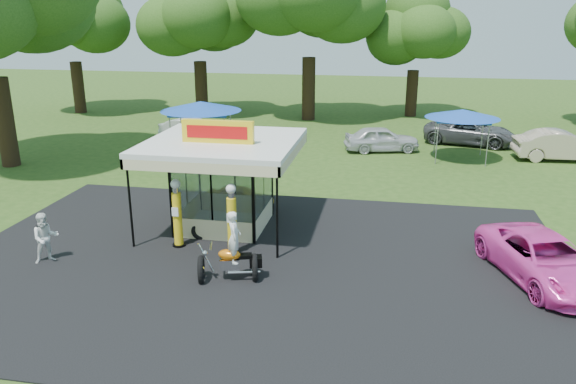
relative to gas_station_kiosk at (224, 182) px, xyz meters
name	(u,v)px	position (x,y,z in m)	size (l,w,h in m)	color
ground	(242,292)	(2.00, -4.99, -1.78)	(120.00, 120.00, 0.00)	#2A4916
asphalt_apron	(258,262)	(2.00, -2.99, -1.76)	(20.00, 14.00, 0.04)	black
gas_station_kiosk	(224,182)	(0.00, 0.00, 0.00)	(5.40, 5.40, 4.18)	white
gas_pump_left	(177,215)	(-1.02, -2.18, -0.61)	(0.46, 0.46, 2.45)	black
gas_pump_right	(232,221)	(1.00, -2.48, -0.59)	(0.46, 0.46, 2.49)	black
motorcycle	(232,253)	(1.53, -4.31, -0.89)	(2.03, 1.35, 2.30)	black
spare_tires	(200,230)	(-0.55, -1.35, -1.45)	(0.86, 0.69, 0.69)	black
a_frame_sign	(547,281)	(10.66, -3.64, -1.32)	(0.56, 0.63, 0.91)	#593819
kiosk_car	(240,197)	(0.00, 2.21, -1.30)	(1.13, 2.82, 0.96)	yellow
pink_sedan	(545,259)	(10.80, -2.58, -1.08)	(2.33, 5.05, 1.40)	#FD44BD
spectator_west	(46,238)	(-4.78, -4.15, -0.94)	(0.82, 0.64, 1.69)	white
bg_car_a	(192,131)	(-6.28, 13.79, -1.05)	(1.54, 4.42, 1.46)	silver
bg_car_c	(382,139)	(5.51, 13.46, -1.05)	(1.74, 4.31, 1.47)	silver
bg_car_d	(470,132)	(10.85, 16.38, -1.01)	(2.55, 5.53, 1.54)	#4D4D4F
bg_car_e	(561,145)	(15.29, 13.15, -0.96)	(1.74, 5.00, 1.65)	#C0AB93
tent_west	(201,107)	(-4.40, 10.31, 1.05)	(4.48, 4.48, 3.13)	gray
tent_east	(462,114)	(9.80, 12.27, 0.75)	(4.00, 4.00, 2.80)	gray
oak_far_a	(71,20)	(-19.04, 22.61, 5.46)	(9.60, 9.60, 11.38)	black
oak_far_b	(198,19)	(-8.99, 23.65, 5.56)	(9.65, 9.65, 11.51)	black
oak_far_c	(310,5)	(-0.26, 22.93, 6.56)	(11.15, 11.15, 13.14)	black
oak_far_d	(416,34)	(7.46, 25.92, 4.49)	(8.27, 8.27, 9.84)	black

